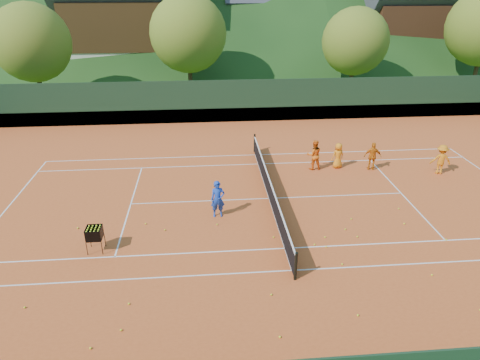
{
  "coord_description": "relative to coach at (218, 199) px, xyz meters",
  "views": [
    {
      "loc": [
        -2.89,
        -17.57,
        9.38
      ],
      "look_at": [
        -1.38,
        0.0,
        1.03
      ],
      "focal_mm": 32.0,
      "sensor_mm": 36.0,
      "label": 1
    }
  ],
  "objects": [
    {
      "name": "chalet_right",
      "position": [
        22.45,
        31.42,
        4.42
      ],
      "size": [
        11.5,
        8.82,
        11.91
      ],
      "color": "beige",
      "rests_on": "ground"
    },
    {
      "name": "tree_b",
      "position": [
        -1.55,
        21.42,
        4.35
      ],
      "size": [
        6.4,
        6.4,
        8.4
      ],
      "color": "#3D2818",
      "rests_on": "ground"
    },
    {
      "name": "tennis_ball_6",
      "position": [
        -3.84,
        -7.08,
        -0.79
      ],
      "size": [
        0.07,
        0.07,
        0.07
      ],
      "primitive_type": "sphere",
      "color": "#D9EE27",
      "rests_on": "clay_court"
    },
    {
      "name": "student_b",
      "position": [
        8.42,
        4.27,
        -0.05
      ],
      "size": [
        0.96,
        0.55,
        1.54
      ],
      "primitive_type": "imported",
      "rotation": [
        0.0,
        0.0,
        2.94
      ],
      "color": "orange",
      "rests_on": "clay_court"
    },
    {
      "name": "perimeter_fence",
      "position": [
        2.45,
        1.42,
        0.43
      ],
      "size": [
        40.4,
        24.24,
        3.0
      ],
      "color": "#15301C",
      "rests_on": "clay_court"
    },
    {
      "name": "tennis_ball_16",
      "position": [
        -3.07,
        -0.46,
        -0.79
      ],
      "size": [
        0.07,
        0.07,
        0.07
      ],
      "primitive_type": "sphere",
      "color": "#D9EE27",
      "rests_on": "clay_court"
    },
    {
      "name": "ball_hopper",
      "position": [
        -4.69,
        -2.22,
        -0.08
      ],
      "size": [
        0.57,
        0.57,
        1.0
      ],
      "color": "black",
      "rests_on": "clay_court"
    },
    {
      "name": "ground",
      "position": [
        2.45,
        1.42,
        -0.84
      ],
      "size": [
        400.0,
        400.0,
        0.0
      ],
      "primitive_type": "plane",
      "color": "#284D18",
      "rests_on": "ground"
    },
    {
      "name": "tennis_ball_7",
      "position": [
        4.03,
        -2.77,
        -0.79
      ],
      "size": [
        0.07,
        0.07,
        0.07
      ],
      "primitive_type": "sphere",
      "color": "#D9EE27",
      "rests_on": "clay_court"
    },
    {
      "name": "tennis_ball_8",
      "position": [
        5.16,
        -1.6,
        -0.79
      ],
      "size": [
        0.07,
        0.07,
        0.07
      ],
      "primitive_type": "sphere",
      "color": "#D9EE27",
      "rests_on": "clay_court"
    },
    {
      "name": "chalet_left",
      "position": [
        -7.55,
        31.42,
        4.8
      ],
      "size": [
        13.8,
        9.93,
        12.92
      ],
      "color": "beige",
      "rests_on": "ground"
    },
    {
      "name": "tennis_ball_15",
      "position": [
        5.47,
        -2.19,
        -0.79
      ],
      "size": [
        0.07,
        0.07,
        0.07
      ],
      "primitive_type": "sphere",
      "color": "#D9EE27",
      "rests_on": "clay_court"
    },
    {
      "name": "tennis_ball_10",
      "position": [
        7.23,
        -4.78,
        -0.79
      ],
      "size": [
        0.07,
        0.07,
        0.07
      ],
      "primitive_type": "sphere",
      "color": "#D9EE27",
      "rests_on": "clay_court"
    },
    {
      "name": "tennis_ball_9",
      "position": [
        -0.08,
        -0.77,
        -0.79
      ],
      "size": [
        0.07,
        0.07,
        0.07
      ],
      "primitive_type": "sphere",
      "color": "#D9EE27",
      "rests_on": "clay_court"
    },
    {
      "name": "tennis_ball_22",
      "position": [
        8.89,
        -2.69,
        -0.79
      ],
      "size": [
        0.07,
        0.07,
        0.07
      ],
      "primitive_type": "sphere",
      "color": "#D9EE27",
      "rests_on": "clay_court"
    },
    {
      "name": "tennis_ball_14",
      "position": [
        -3.04,
        -5.35,
        -0.79
      ],
      "size": [
        0.07,
        0.07,
        0.07
      ],
      "primitive_type": "sphere",
      "color": "#D9EE27",
      "rests_on": "clay_court"
    },
    {
      "name": "tennis_ball_5",
      "position": [
        -3.1,
        -6.47,
        -0.79
      ],
      "size": [
        0.07,
        0.07,
        0.07
      ],
      "primitive_type": "sphere",
      "color": "#D9EE27",
      "rests_on": "clay_court"
    },
    {
      "name": "tennis_ball_19",
      "position": [
        8.07,
        -0.12,
        -0.79
      ],
      "size": [
        0.07,
        0.07,
        0.07
      ],
      "primitive_type": "sphere",
      "color": "#D9EE27",
      "rests_on": "clay_court"
    },
    {
      "name": "clay_court",
      "position": [
        2.45,
        1.42,
        -0.83
      ],
      "size": [
        40.0,
        24.0,
        0.02
      ],
      "primitive_type": "cube",
      "color": "#C54F1F",
      "rests_on": "ground"
    },
    {
      "name": "tennis_ball_12",
      "position": [
        4.17,
        -2.12,
        -0.79
      ],
      "size": [
        0.07,
        0.07,
        0.07
      ],
      "primitive_type": "sphere",
      "color": "#D9EE27",
      "rests_on": "clay_court"
    },
    {
      "name": "tennis_ball_0",
      "position": [
        -6.27,
        -5.24,
        -0.79
      ],
      "size": [
        0.07,
        0.07,
        0.07
      ],
      "primitive_type": "sphere",
      "color": "#D9EE27",
      "rests_on": "clay_court"
    },
    {
      "name": "tennis_ball_11",
      "position": [
        -2.22,
        -1.02,
        -0.79
      ],
      "size": [
        0.07,
        0.07,
        0.07
      ],
      "primitive_type": "sphere",
      "color": "#D9EE27",
      "rests_on": "clay_court"
    },
    {
      "name": "student_c",
      "position": [
        6.66,
        4.69,
        -0.12
      ],
      "size": [
        0.78,
        0.62,
        1.4
      ],
      "primitive_type": "imported",
      "rotation": [
        0.0,
        0.0,
        3.42
      ],
      "color": "orange",
      "rests_on": "clay_court"
    },
    {
      "name": "tree_a",
      "position": [
        -13.55,
        19.42,
        4.03
      ],
      "size": [
        6.0,
        6.0,
        7.88
      ],
      "color": "#3C2718",
      "rests_on": "ground"
    },
    {
      "name": "coach",
      "position": [
        0.0,
        0.0,
        0.0
      ],
      "size": [
        0.62,
        0.43,
        1.64
      ],
      "primitive_type": "imported",
      "rotation": [
        0.0,
        0.0,
        0.06
      ],
      "color": "#1B41B5",
      "rests_on": "clay_court"
    },
    {
      "name": "tennis_ball_21",
      "position": [
        1.49,
        -7.12,
        -0.79
      ],
      "size": [
        0.07,
        0.07,
        0.07
      ],
      "primitive_type": "sphere",
      "color": "#D9EE27",
      "rests_on": "clay_court"
    },
    {
      "name": "tennis_ball_17",
      "position": [
        1.52,
        -5.31,
        -0.79
      ],
      "size": [
        0.07,
        0.07,
        0.07
      ],
      "primitive_type": "sphere",
      "color": "#D9EE27",
      "rests_on": "clay_court"
    },
    {
      "name": "tennis_ball_23",
      "position": [
        4.02,
        -6.47,
        -0.79
      ],
      "size": [
        0.07,
        0.07,
        0.07
      ],
      "primitive_type": "sphere",
      "color": "#D9EE27",
      "rests_on": "clay_court"
    },
    {
      "name": "chalet_mid",
      "position": [
        8.45,
        35.42,
        4.15
      ],
      "size": [
        12.65,
        8.82,
        11.45
      ],
      "color": "beige",
      "rests_on": "ground"
    },
    {
      "name": "tennis_ball_2",
      "position": [
        -5.82,
        -0.57,
        -0.79
      ],
      "size": [
        0.07,
        0.07,
        0.07
      ],
      "primitive_type": "sphere",
      "color": "#D9EE27",
      "rests_on": "clay_court"
    },
    {
      "name": "tennis_net",
      "position": [
        2.45,
        1.42,
        -0.32
      ],
      "size": [
        0.1,
        12.07,
        1.1
      ],
      "color": "black",
      "rests_on": "clay_court"
    },
    {
      "name": "tree_c",
      "position": [
        12.45,
        20.42,
        3.7
      ],
      "size": [
        5.6,
        5.6,
        7.35
      ],
      "color": "#422C1A",
      "rests_on": "ground"
    },
    {
      "name": "student_d",
      "position": [
        11.79,
        3.48,
        -0.03
      ],
      "size": [
        1.12,
        0.77,
        1.59
      ],
      "primitive_type": "imported",
      "rotation": [
        0.0,
        0.0,
        2.95
      ],
      "color": "orange",
      "rests_on": "clay_court"
    },
    {
      "name": "court_lines",
      "position": [
        2.45,
        1.42,
        -0.82
      ],
      "size": [
        23.83,
        11.03,
        0.0
      ],
      "color": "white",
      "rests_on": "clay_court"
    },
    {
      "name": "tennis_ball_18",
      "position": [
        2.13,
        -1.93,
        -0.79
      ],
      "size": [
        0.07,
        0.07,
        0.07
      ],
      "primitive_type": "sphere",
      "color": "#D9EE27",
      "rests_on": "clay_court"
    },
    {
      "name": "tennis_ball_4",
      "position": [
        7.89,
        -6.57,
        -0.79
      ],
      "size": [
        0.07,
        0.07,
        0.07
      ],
      "primitive_type": "sphere",
      "color": "#D9EE27",
      "rests_on": "clay_court"
    },
    {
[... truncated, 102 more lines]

